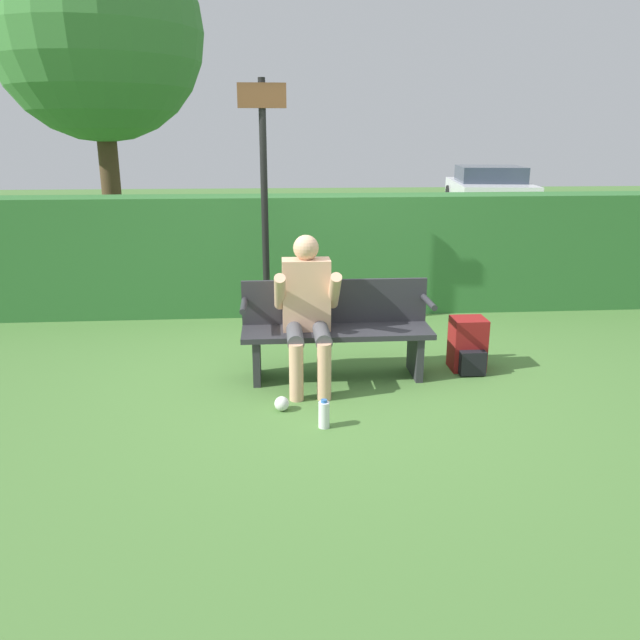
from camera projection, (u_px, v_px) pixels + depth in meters
ground_plane at (337, 377)px, 5.31m from camera, size 40.00×40.00×0.00m
hedge_back at (318, 254)px, 7.17m from camera, size 12.00×0.57×1.33m
park_bench at (336, 328)px, 5.25m from camera, size 1.58×0.43×0.80m
person_seated at (307, 305)px, 5.04m from camera, size 0.53×0.66×1.21m
backpack at (468, 346)px, 5.42m from camera, size 0.29×0.34×0.46m
water_bottle at (324, 414)px, 4.37m from camera, size 0.08×0.08×0.21m
signpost at (264, 192)px, 6.17m from camera, size 0.46×0.09×2.50m
parked_car at (489, 189)px, 16.95m from camera, size 2.48×4.23×1.19m
tree at (97, 33)px, 8.90m from camera, size 3.04×3.04×4.91m
litter_crumple at (282, 404)px, 4.65m from camera, size 0.11×0.11×0.11m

